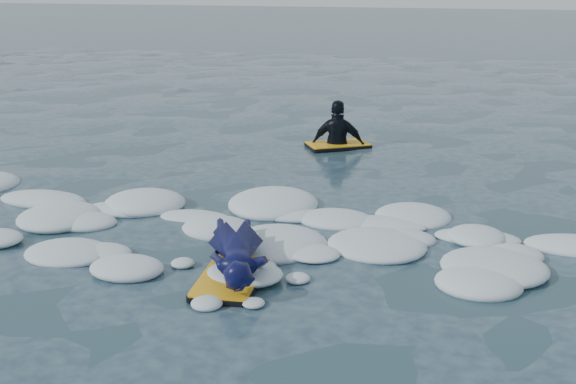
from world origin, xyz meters
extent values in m
plane|color=#192B3D|center=(0.00, 0.00, 0.00)|extent=(120.00, 120.00, 0.00)
cube|color=black|center=(1.08, -0.49, 0.04)|extent=(0.73, 1.22, 0.06)
cube|color=#FFAE15|center=(1.08, -0.49, 0.08)|extent=(0.71, 1.19, 0.02)
imported|color=#0C0D54|center=(1.08, -0.24, 0.26)|extent=(1.21, 1.87, 0.42)
cube|color=black|center=(1.04, 5.89, 0.04)|extent=(1.33, 1.15, 0.06)
cube|color=#FFAE15|center=(1.04, 5.89, 0.08)|extent=(1.30, 1.12, 0.02)
imported|color=black|center=(1.04, 5.89, 0.02)|extent=(1.05, 0.50, 1.75)
camera|label=1|loc=(3.47, -7.22, 3.21)|focal=45.00mm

